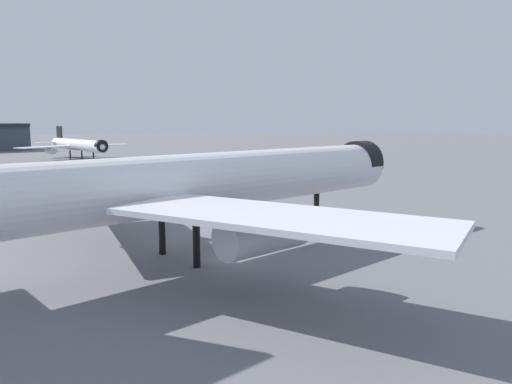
{
  "coord_description": "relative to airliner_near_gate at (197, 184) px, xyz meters",
  "views": [
    {
      "loc": [
        -26.85,
        -39.69,
        13.82
      ],
      "look_at": [
        5.63,
        3.29,
        5.86
      ],
      "focal_mm": 34.18,
      "sensor_mm": 36.0,
      "label": 1
    }
  ],
  "objects": [
    {
      "name": "airliner_near_gate",
      "position": [
        0.0,
        0.0,
        0.0
      ],
      "size": [
        63.19,
        57.48,
        17.0
      ],
      "rotation": [
        0.0,
        0.0,
        0.09
      ],
      "color": "white",
      "rests_on": "ground"
    },
    {
      "name": "airliner_far_taxiway",
      "position": [
        29.17,
        133.71,
        -2.37
      ],
      "size": [
        40.49,
        44.5,
        11.62
      ],
      "rotation": [
        0.0,
        0.0,
        4.8
      ],
      "color": "white",
      "rests_on": "ground"
    },
    {
      "name": "ground",
      "position": [
        2.32,
        -2.59,
        -7.49
      ],
      "size": [
        900.0,
        900.0,
        0.0
      ],
      "primitive_type": "plane",
      "color": "slate"
    }
  ]
}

